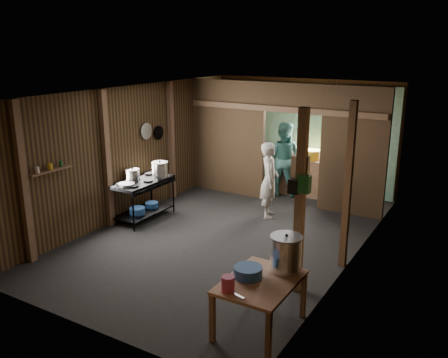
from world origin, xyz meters
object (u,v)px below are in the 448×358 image
Objects in this scene: stock_pot at (286,254)px; stove_pot_large at (160,170)px; prep_table at (260,305)px; cook at (269,180)px; gas_range at (143,199)px; yellow_tub at (312,155)px; pink_bucket at (228,284)px.

stove_pot_large is at bearing 149.16° from stock_pot.
prep_table is at bearing -36.35° from stove_pot_large.
cook is (-1.76, 3.23, -0.11)m from stock_pot.
stock_pot reaches higher than prep_table.
stove_pot_large is at bearing 143.65° from prep_table.
cook is (2.10, 1.39, 0.37)m from gas_range.
stock_pot is 3.67m from cook.
yellow_tub is 1.77m from cook.
pink_bucket is (3.33, -3.02, -0.20)m from stove_pot_large.
stock_pot is 0.31× the size of cook.
stove_pot_large is (-3.54, 2.60, 0.62)m from prep_table.
yellow_tub reaches higher than prep_table.
prep_table is 0.72× the size of cook.
prep_table is at bearing -179.95° from cook.
yellow_tub is at bearing 52.14° from stove_pot_large.
yellow_tub is (2.33, 3.14, 0.56)m from gas_range.
pink_bucket is 0.12× the size of cook.
pink_bucket reaches higher than prep_table.
pink_bucket is 5.92m from yellow_tub.
yellow_tub is (-1.18, 5.80, 0.21)m from pink_bucket.
stove_pot_large reaches higher than yellow_tub.
cook is at bearing 113.93° from prep_table.
prep_table is 3.33× the size of stove_pot_large.
prep_table is 0.69m from stock_pot.
pink_bucket is (-0.35, -0.82, -0.13)m from stock_pot.
stock_pot is at bearing -72.93° from yellow_tub.
cook is (-0.23, -1.75, -0.19)m from yellow_tub.
stove_pot_large is 3.51m from yellow_tub.
prep_table is at bearing -75.58° from yellow_tub.
stock_pot is 1.23× the size of yellow_tub.
stove_pot_large is 1.79× the size of pink_bucket.
stock_pot is at bearing -25.47° from gas_range.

